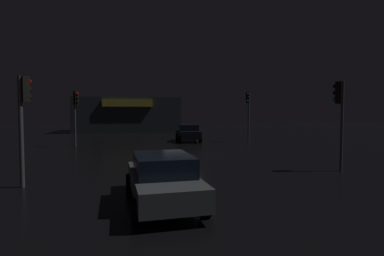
{
  "coord_description": "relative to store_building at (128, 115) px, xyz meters",
  "views": [
    {
      "loc": [
        -3.47,
        -18.31,
        2.65
      ],
      "look_at": [
        1.55,
        4.5,
        1.47
      ],
      "focal_mm": 28.06,
      "sensor_mm": 36.0,
      "label": 1
    }
  ],
  "objects": [
    {
      "name": "ground_plane",
      "position": [
        3.26,
        -26.27,
        -2.37
      ],
      "size": [
        120.0,
        120.0,
        0.0
      ],
      "primitive_type": "plane",
      "color": "black"
    },
    {
      "name": "car_near",
      "position": [
        5.41,
        -17.41,
        -1.56
      ],
      "size": [
        2.29,
        4.3,
        1.58
      ],
      "color": "black",
      "rests_on": "ground"
    },
    {
      "name": "store_building",
      "position": [
        0.0,
        0.0,
        0.0
      ],
      "size": [
        14.08,
        10.05,
        4.73
      ],
      "color": "#33383D",
      "rests_on": "ground"
    },
    {
      "name": "car_far",
      "position": [
        0.82,
        -35.86,
        -1.63
      ],
      "size": [
        2.12,
        4.59,
        1.44
      ],
      "color": "slate",
      "rests_on": "ground"
    },
    {
      "name": "traffic_signal_opposite",
      "position": [
        9.27,
        -32.7,
        0.62
      ],
      "size": [
        0.42,
        0.42,
        4.07
      ],
      "color": "#595B60",
      "rests_on": "ground"
    },
    {
      "name": "traffic_signal_cross_left",
      "position": [
        -3.76,
        -32.9,
        0.4
      ],
      "size": [
        0.42,
        0.42,
        3.95
      ],
      "color": "#595B60",
      "rests_on": "ground"
    },
    {
      "name": "traffic_signal_main",
      "position": [
        10.61,
        -19.12,
        0.82
      ],
      "size": [
        0.42,
        0.42,
        4.5
      ],
      "color": "#595B60",
      "rests_on": "ground"
    },
    {
      "name": "traffic_signal_cross_right",
      "position": [
        -4.03,
        -19.76,
        0.85
      ],
      "size": [
        0.43,
        0.42,
        4.33
      ],
      "color": "#595B60",
      "rests_on": "ground"
    }
  ]
}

